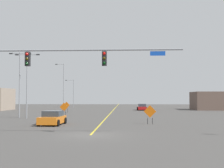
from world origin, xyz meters
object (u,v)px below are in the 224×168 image
Objects in this scene: street_lamp_mid_left at (63,85)px; construction_sign_median_far at (150,112)px; street_lamp_near_left at (73,92)px; construction_sign_median_near at (64,108)px; car_orange_near at (52,118)px; traffic_signal_assembly at (33,65)px; street_lamp_far_left at (27,80)px; construction_sign_left_lane at (67,106)px; street_lamp_mid_right at (20,80)px; car_red_distant at (142,107)px.

street_lamp_mid_left is 5.13× the size of construction_sign_median_far.
street_lamp_near_left is (-0.51, 14.08, -1.29)m from street_lamp_mid_left.
car_orange_near is (1.98, -14.43, -0.52)m from construction_sign_median_near.
street_lamp_mid_left reaches higher than traffic_signal_assembly.
street_lamp_mid_left is 23.98m from street_lamp_far_left.
street_lamp_mid_left is 11.23m from construction_sign_left_lane.
street_lamp_mid_right reaches higher than construction_sign_median_near.
street_lamp_mid_left is 35.32m from construction_sign_median_far.
construction_sign_left_lane is (-1.24, 7.89, 0.03)m from construction_sign_median_near.
car_red_distant is (13.94, 9.58, -0.58)m from construction_sign_left_lane.
street_lamp_far_left is at bearing -124.65° from car_red_distant.
street_lamp_mid_right is at bearing 140.45° from street_lamp_far_left.
street_lamp_near_left is 1.76× the size of car_red_distant.
construction_sign_left_lane reaches higher than car_orange_near.
car_red_distant is at bearing 88.22° from construction_sign_median_far.
car_orange_near is at bearing -82.18° from construction_sign_median_near.
traffic_signal_assembly is 22.40m from construction_sign_median_near.
construction_sign_median_far is at bearing -91.78° from car_red_distant.
street_lamp_mid_left is 2.38× the size of car_red_distant.
traffic_signal_assembly is 4.13× the size of car_red_distant.
construction_sign_median_far is at bearing -48.74° from construction_sign_median_near.
street_lamp_near_left is at bearing 98.08° from car_orange_near.
street_lamp_mid_left is at bearing 178.49° from car_red_distant.
car_orange_near is at bearing -79.36° from street_lamp_mid_left.
street_lamp_far_left reaches higher than street_lamp_near_left.
street_lamp_mid_right is 4.60× the size of construction_sign_median_near.
street_lamp_far_left is 10.93m from car_orange_near.
street_lamp_near_left is 32.46m from construction_sign_median_near.
construction_sign_left_lane is at bearing 98.96° from construction_sign_median_near.
construction_sign_left_lane is at bearing 80.53° from street_lamp_far_left.
street_lamp_far_left reaches higher than construction_sign_median_near.
construction_sign_left_lane is (-3.63, 29.80, -3.96)m from traffic_signal_assembly.
traffic_signal_assembly is 54.36m from street_lamp_near_left.
street_lamp_far_left is 0.96× the size of street_lamp_mid_right.
street_lamp_near_left is at bearing 97.94° from construction_sign_left_lane.
construction_sign_median_far is at bearing -70.19° from street_lamp_near_left.
street_lamp_mid_left is at bearing 105.87° from construction_sign_left_lane.
construction_sign_median_far is 0.50× the size of car_orange_near.
street_lamp_mid_left is at bearing 87.77° from street_lamp_mid_right.
street_lamp_mid_left is 1.18× the size of street_lamp_far_left.
construction_sign_median_far is (16.72, -8.49, -3.90)m from street_lamp_mid_right.
traffic_signal_assembly reaches higher than construction_sign_left_lane.
street_lamp_mid_right is (-0.89, -22.80, -0.29)m from street_lamp_mid_left.
car_orange_near is at bearing -108.56° from car_red_distant.
street_lamp_near_left is at bearing 92.08° from street_lamp_mid_left.
street_lamp_mid_left is at bearing 100.64° from car_orange_near.
street_lamp_mid_left is at bearing 99.24° from traffic_signal_assembly.
car_orange_near is (-10.71, -31.90, 0.02)m from car_red_distant.
street_lamp_mid_right is (-0.38, -36.88, 1.00)m from street_lamp_near_left.
construction_sign_median_far is 30.87m from car_red_distant.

